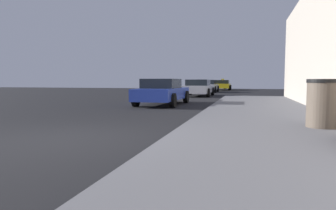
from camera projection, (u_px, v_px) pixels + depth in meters
ground_plane at (68, 140)px, 5.97m from camera, size 80.00×80.00×0.00m
sidewalk at (279, 147)px, 4.94m from camera, size 4.00×32.00×0.15m
trash_bin at (322, 103)px, 6.55m from camera, size 0.68×0.68×1.06m
car_blue at (163, 92)px, 14.61m from camera, size 1.95×4.58×1.27m
car_silver at (198, 88)px, 22.85m from camera, size 2.05×4.60×1.27m
car_white at (207, 86)px, 30.94m from camera, size 2.06×4.46×1.27m
car_yellow at (223, 85)px, 37.48m from camera, size 1.98×4.07×1.43m
car_green at (219, 84)px, 43.92m from camera, size 1.95×4.50×1.27m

